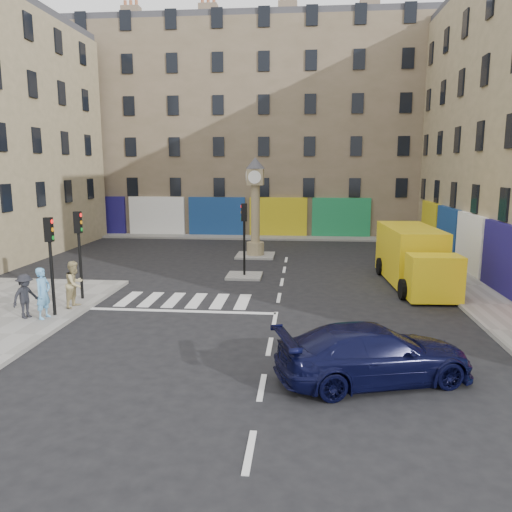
# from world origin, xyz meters

# --- Properties ---
(ground) EXTENTS (120.00, 120.00, 0.00)m
(ground) POSITION_xyz_m (0.00, 0.00, 0.00)
(ground) COLOR black
(ground) RESTS_ON ground
(sidewalk_right) EXTENTS (2.60, 30.00, 0.15)m
(sidewalk_right) POSITION_xyz_m (8.70, 10.00, 0.07)
(sidewalk_right) COLOR gray
(sidewalk_right) RESTS_ON ground
(sidewalk_far) EXTENTS (32.00, 2.40, 0.15)m
(sidewalk_far) POSITION_xyz_m (-4.00, 22.20, 0.07)
(sidewalk_far) COLOR gray
(sidewalk_far) RESTS_ON ground
(island_near) EXTENTS (1.80, 1.80, 0.12)m
(island_near) POSITION_xyz_m (-2.00, 8.00, 0.06)
(island_near) COLOR gray
(island_near) RESTS_ON ground
(island_far) EXTENTS (2.40, 2.40, 0.12)m
(island_far) POSITION_xyz_m (-2.00, 14.00, 0.06)
(island_far) COLOR gray
(island_far) RESTS_ON ground
(building_far) EXTENTS (32.00, 10.00, 17.00)m
(building_far) POSITION_xyz_m (-4.00, 28.00, 8.50)
(building_far) COLOR #7C6A53
(building_far) RESTS_ON ground
(traffic_light_left_near) EXTENTS (0.28, 0.22, 3.70)m
(traffic_light_left_near) POSITION_xyz_m (-8.30, 0.20, 2.62)
(traffic_light_left_near) COLOR black
(traffic_light_left_near) RESTS_ON sidewalk_left
(traffic_light_left_far) EXTENTS (0.28, 0.22, 3.70)m
(traffic_light_left_far) POSITION_xyz_m (-8.30, 2.60, 2.62)
(traffic_light_left_far) COLOR black
(traffic_light_left_far) RESTS_ON sidewalk_left
(traffic_light_island) EXTENTS (0.28, 0.22, 3.70)m
(traffic_light_island) POSITION_xyz_m (-2.00, 8.00, 2.59)
(traffic_light_island) COLOR black
(traffic_light_island) RESTS_ON island_near
(clock_pillar) EXTENTS (1.20, 1.20, 6.10)m
(clock_pillar) POSITION_xyz_m (-2.00, 14.00, 3.55)
(clock_pillar) COLOR tan
(clock_pillar) RESTS_ON island_far
(navy_sedan) EXTENTS (5.71, 3.67, 1.54)m
(navy_sedan) POSITION_xyz_m (2.95, -4.30, 0.77)
(navy_sedan) COLOR black
(navy_sedan) RESTS_ON ground
(yellow_van) EXTENTS (2.84, 7.59, 2.73)m
(yellow_van) POSITION_xyz_m (6.35, 7.16, 1.35)
(yellow_van) COLOR yellow
(yellow_van) RESTS_ON ground
(pedestrian_blue) EXTENTS (0.57, 0.76, 1.90)m
(pedestrian_blue) POSITION_xyz_m (-8.47, -0.22, 1.10)
(pedestrian_blue) COLOR #5DA0D5
(pedestrian_blue) RESTS_ON sidewalk_left
(pedestrian_tan) EXTENTS (0.84, 1.01, 1.86)m
(pedestrian_tan) POSITION_xyz_m (-8.00, 1.35, 1.08)
(pedestrian_tan) COLOR tan
(pedestrian_tan) RESTS_ON sidewalk_left
(pedestrian_dark) EXTENTS (0.97, 1.22, 1.65)m
(pedestrian_dark) POSITION_xyz_m (-9.15, -0.25, 0.98)
(pedestrian_dark) COLOR black
(pedestrian_dark) RESTS_ON sidewalk_left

